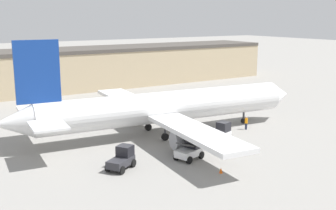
{
  "coord_description": "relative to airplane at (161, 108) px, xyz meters",
  "views": [
    {
      "loc": [
        -27.91,
        -43.71,
        14.79
      ],
      "look_at": [
        0.0,
        0.0,
        3.75
      ],
      "focal_mm": 45.0,
      "sensor_mm": 36.0,
      "label": 1
    }
  ],
  "objects": [
    {
      "name": "safety_cone_near",
      "position": [
        -2.11,
        -14.44,
        -3.24
      ],
      "size": [
        0.36,
        0.36,
        0.55
      ],
      "color": "#EF590F",
      "rests_on": "ground_plane"
    },
    {
      "name": "pushback_tug",
      "position": [
        -9.51,
        -8.19,
        -2.5
      ],
      "size": [
        3.48,
        3.15,
        2.18
      ],
      "rotation": [
        0.0,
        0.0,
        0.57
      ],
      "color": "#2D2D33",
      "rests_on": "ground_plane"
    },
    {
      "name": "ground_crew_worker",
      "position": [
        10.86,
        -3.92,
        -2.58
      ],
      "size": [
        0.38,
        0.38,
        1.75
      ],
      "rotation": [
        0.0,
        0.0,
        1.59
      ],
      "color": "#1E2338",
      "rests_on": "ground_plane"
    },
    {
      "name": "airplane",
      "position": [
        0.0,
        0.0,
        0.0
      ],
      "size": [
        40.4,
        35.73,
        12.29
      ],
      "rotation": [
        0.0,
        0.0,
        -0.1
      ],
      "color": "silver",
      "rests_on": "ground_plane"
    },
    {
      "name": "ground_plane",
      "position": [
        1.01,
        -0.1,
        -3.51
      ],
      "size": [
        400.0,
        400.0,
        0.0
      ],
      "primitive_type": "plane",
      "color": "gray"
    },
    {
      "name": "baggage_tug",
      "position": [
        4.37,
        -6.49,
        -2.45
      ],
      "size": [
        3.51,
        2.6,
        2.34
      ],
      "rotation": [
        0.0,
        0.0,
        0.32
      ],
      "color": "silver",
      "rests_on": "ground_plane"
    },
    {
      "name": "terminal_building",
      "position": [
        -1.34,
        38.93,
        0.62
      ],
      "size": [
        99.41,
        12.87,
        8.25
      ],
      "color": "tan",
      "rests_on": "ground_plane"
    },
    {
      "name": "belt_loader_truck",
      "position": [
        -2.2,
        -9.49,
        -2.48
      ],
      "size": [
        3.33,
        2.74,
        2.16
      ],
      "rotation": [
        0.0,
        0.0,
        0.3
      ],
      "color": "silver",
      "rests_on": "ground_plane"
    }
  ]
}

